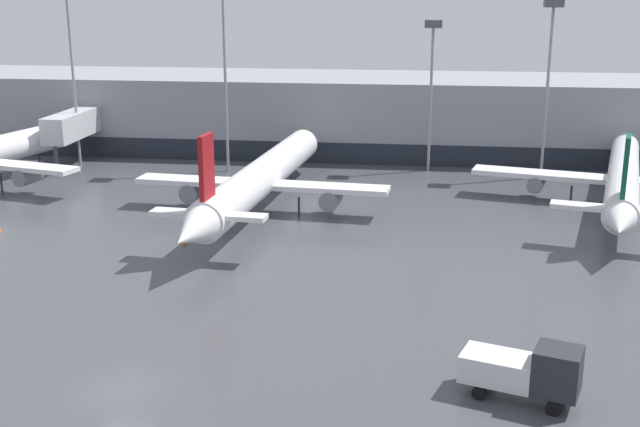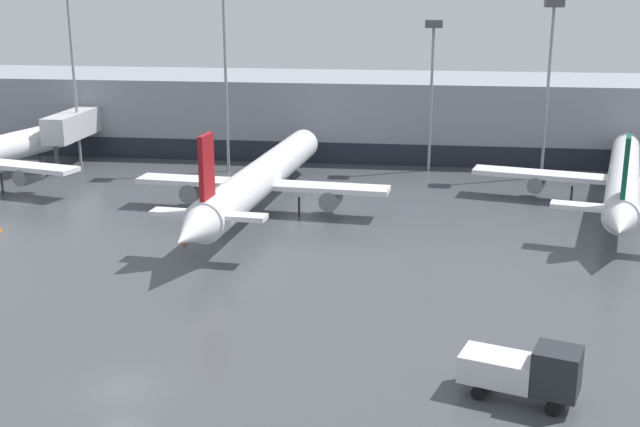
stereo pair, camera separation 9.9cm
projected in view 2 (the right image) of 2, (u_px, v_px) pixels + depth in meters
The scene contains 10 objects.
ground_plane at pixel (121, 389), 39.79m from camera, with size 320.00×320.00×0.00m, color #424449.
terminal_building at pixel (305, 113), 97.68m from camera, with size 160.00×26.05×9.00m.
parked_jet_1 at pixel (624, 176), 72.23m from camera, with size 26.82×38.00×8.80m.
parked_jet_2 at pixel (261, 178), 70.51m from camera, with size 22.83×38.87×9.29m.
service_truck_1 at pixel (526, 370), 38.37m from camera, with size 5.97×3.73×2.93m.
traffic_cone_0 at pixel (184, 240), 62.19m from camera, with size 0.40×0.40×0.68m.
apron_light_mast_0 at pixel (68, 9), 84.96m from camera, with size 1.80×1.80×22.10m.
apron_light_mast_2 at pixel (433, 51), 83.75m from camera, with size 1.80×1.80×16.00m.
apron_light_mast_4 at pixel (552, 38), 80.20m from camera, with size 1.80×1.80×18.13m.
apron_light_mast_7 at pixel (224, 21), 82.67m from camera, with size 1.80×1.80×20.43m.
Camera 2 is at (14.51, -34.31, 19.22)m, focal length 45.00 mm.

